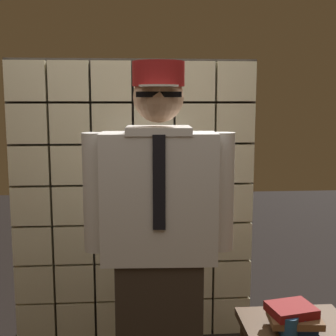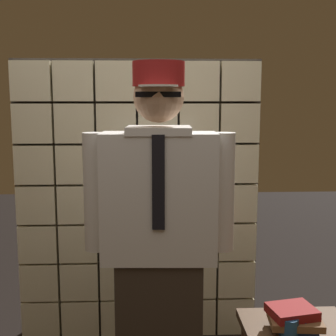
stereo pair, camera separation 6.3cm
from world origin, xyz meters
name	(u,v)px [view 1 (the left image)]	position (x,y,z in m)	size (l,w,h in m)	color
glass_block_wall	(134,203)	(0.00, 1.22, 0.92)	(1.62, 0.10, 1.89)	beige
standing_person	(159,245)	(0.12, 0.34, 0.93)	(0.71, 0.30, 1.78)	#382D23
book_stack	(294,317)	(0.75, 0.22, 0.60)	(0.25, 0.22, 0.11)	navy
coffee_mug	(290,326)	(0.71, 0.16, 0.59)	(0.13, 0.08, 0.09)	navy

